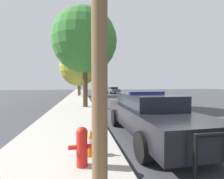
# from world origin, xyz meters

# --- Properties ---
(ground_plane) EXTENTS (110.00, 110.00, 0.00)m
(ground_plane) POSITION_xyz_m (0.00, 0.00, 0.00)
(ground_plane) COLOR #3D3D42
(sidewalk_left) EXTENTS (3.00, 110.00, 0.13)m
(sidewalk_left) POSITION_xyz_m (-5.10, 0.00, 0.07)
(sidewalk_left) COLOR #ADA89E
(sidewalk_left) RESTS_ON ground_plane
(police_car) EXTENTS (2.07, 5.20, 1.54)m
(police_car) POSITION_xyz_m (-2.26, -0.35, 0.78)
(police_car) COLOR black
(police_car) RESTS_ON ground_plane
(fire_hydrant) EXTENTS (0.54, 0.23, 0.80)m
(fire_hydrant) POSITION_xyz_m (-4.55, -2.08, 0.56)
(fire_hydrant) COLOR red
(fire_hydrant) RESTS_ON sidewalk_left
(traffic_light) EXTENTS (3.79, 0.35, 4.56)m
(traffic_light) POSITION_xyz_m (-3.04, 20.87, 3.39)
(traffic_light) COLOR #424247
(traffic_light) RESTS_ON sidewalk_left
(car_background_oncoming) EXTENTS (2.23, 4.55, 1.39)m
(car_background_oncoming) POSITION_xyz_m (2.02, 25.57, 0.74)
(car_background_oncoming) COLOR #474C51
(car_background_oncoming) RESTS_ON ground_plane
(car_background_distant) EXTENTS (2.21, 4.03, 1.28)m
(car_background_distant) POSITION_xyz_m (1.74, 41.73, 0.70)
(car_background_distant) COLOR slate
(car_background_distant) RESTS_ON ground_plane
(box_truck) EXTENTS (2.93, 7.86, 3.28)m
(box_truck) POSITION_xyz_m (1.51, 42.60, 1.72)
(box_truck) COLOR #333856
(box_truck) RESTS_ON ground_plane
(tree_sidewalk_near) EXTENTS (4.83, 4.83, 7.39)m
(tree_sidewalk_near) POSITION_xyz_m (-4.26, 6.42, 5.09)
(tree_sidewalk_near) COLOR #4C3823
(tree_sidewalk_near) RESTS_ON sidewalk_left
(tree_sidewalk_mid) EXTENTS (5.89, 5.89, 7.40)m
(tree_sidewalk_mid) POSITION_xyz_m (-4.93, 19.14, 4.58)
(tree_sidewalk_mid) COLOR brown
(tree_sidewalk_mid) RESTS_ON sidewalk_left
(traffic_cone) EXTENTS (0.34, 0.34, 0.59)m
(traffic_cone) POSITION_xyz_m (-4.34, -1.60, 0.43)
(traffic_cone) COLOR orange
(traffic_cone) RESTS_ON sidewalk_left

